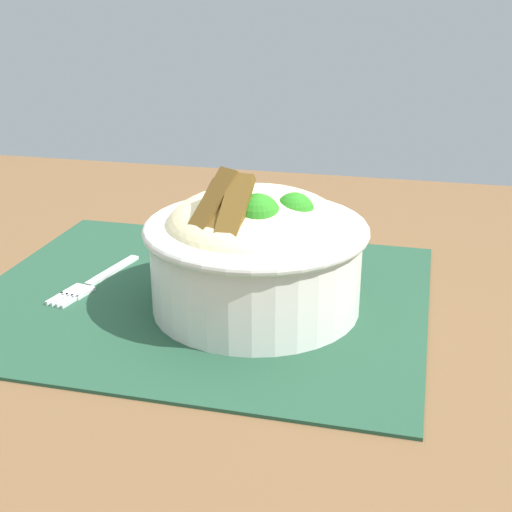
{
  "coord_description": "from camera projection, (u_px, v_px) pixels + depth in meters",
  "views": [
    {
      "loc": [
        -0.17,
        0.56,
        1.05
      ],
      "look_at": [
        -0.03,
        -0.01,
        0.82
      ],
      "focal_mm": 49.24,
      "sensor_mm": 36.0,
      "label": 1
    }
  ],
  "objects": [
    {
      "name": "placemat",
      "position": [
        200.0,
        297.0,
        0.67
      ],
      "size": [
        0.43,
        0.36,
        0.0
      ],
      "primitive_type": "cube",
      "rotation": [
        0.0,
        0.0,
        -0.01
      ],
      "color": "#1E422D",
      "rests_on": "table"
    },
    {
      "name": "table",
      "position": [
        221.0,
        377.0,
        0.67
      ],
      "size": [
        1.34,
        0.99,
        0.77
      ],
      "color": "brown",
      "rests_on": "ground_plane"
    },
    {
      "name": "bowl",
      "position": [
        256.0,
        248.0,
        0.63
      ],
      "size": [
        0.23,
        0.23,
        0.14
      ],
      "color": "silver",
      "rests_on": "placemat"
    },
    {
      "name": "fork",
      "position": [
        93.0,
        282.0,
        0.69
      ],
      "size": [
        0.04,
        0.13,
        0.0
      ],
      "color": "silver",
      "rests_on": "placemat"
    }
  ]
}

